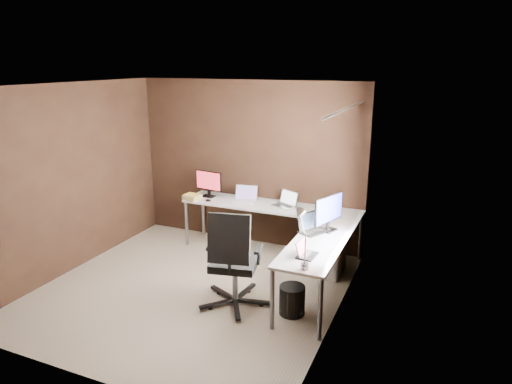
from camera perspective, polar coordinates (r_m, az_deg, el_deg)
room at (r=5.32m, az=-5.06°, el=-0.20°), size 3.60×3.60×2.50m
desk at (r=6.16m, az=3.47°, el=-3.73°), size 2.65×2.25×0.73m
drawer_pedestal at (r=6.24m, az=8.87°, el=-7.35°), size 0.42×0.50×0.60m
monitor_left at (r=7.07m, az=-5.94°, el=1.22°), size 0.46×0.16×0.40m
monitor_right at (r=5.68m, az=9.08°, el=-2.33°), size 0.22×0.53×0.45m
laptop_white at (r=6.86m, az=-1.33°, el=-0.71°), size 0.37×0.29×0.22m
laptop_silver at (r=6.62m, az=3.78°, el=-1.37°), size 0.41×0.36×0.22m
laptop_black_big at (r=5.69m, az=6.98°, el=-4.44°), size 0.38×0.42×0.23m
laptop_black_small at (r=5.00m, az=6.17°, el=-7.50°), size 0.20×0.27×0.18m
book_stack at (r=7.00m, az=-7.98°, el=-0.62°), size 0.31×0.28×0.08m
mouse_left at (r=6.87m, az=-5.99°, el=-1.04°), size 0.11×0.09×0.04m
mouse_corner at (r=6.32m, az=5.76°, el=-2.60°), size 0.09×0.06×0.03m
desk_lamp at (r=4.63m, az=5.69°, el=-4.81°), size 0.19×0.23×0.61m
office_chair at (r=5.36m, az=-2.76°, el=-10.70°), size 0.67×0.69×1.19m
wastebasket at (r=5.29m, az=4.53°, el=-13.30°), size 0.33×0.33×0.34m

